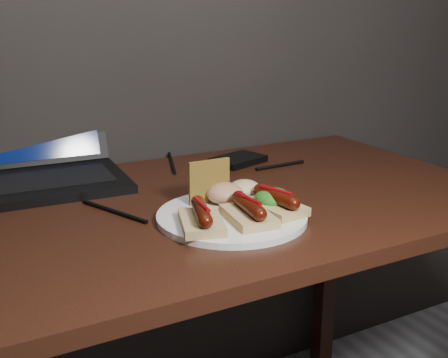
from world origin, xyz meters
TOP-DOWN VIEW (x-y plane):
  - desk at (0.00, 1.38)m, footprint 1.40×0.70m
  - laptop at (-0.22, 1.68)m, footprint 0.42×0.35m
  - hard_drive at (0.28, 1.59)m, footprint 0.15×0.12m
  - desk_cables at (-0.06, 1.53)m, footprint 0.99×0.47m
  - plate at (0.07, 1.26)m, footprint 0.32×0.32m
  - bread_sausage_left at (-0.00, 1.23)m, footprint 0.10×0.13m
  - bread_sausage_center at (0.08, 1.22)m, footprint 0.08×0.12m
  - bread_sausage_right at (0.15, 1.23)m, footprint 0.08×0.12m
  - crispbread at (0.07, 1.33)m, footprint 0.09×0.01m
  - salad_greens at (0.16, 1.25)m, footprint 0.07×0.07m
  - salsa_mound at (0.09, 1.32)m, footprint 0.07×0.07m
  - coleslaw_mound at (0.14, 1.33)m, footprint 0.06×0.06m

SIDE VIEW (x-z plane):
  - desk at x=0.00m, z-range 0.29..1.04m
  - desk_cables at x=-0.06m, z-range 0.75..0.76m
  - plate at x=0.07m, z-range 0.75..0.76m
  - hard_drive at x=0.28m, z-range 0.75..0.77m
  - bread_sausage_left at x=0.00m, z-range 0.76..0.80m
  - bread_sausage_center at x=0.08m, z-range 0.76..0.80m
  - bread_sausage_right at x=0.15m, z-range 0.76..0.80m
  - coleslaw_mound at x=0.14m, z-range 0.76..0.80m
  - salad_greens at x=0.16m, z-range 0.76..0.80m
  - salsa_mound at x=0.09m, z-range 0.76..0.80m
  - laptop at x=-0.22m, z-range 0.68..0.93m
  - crispbread at x=0.07m, z-range 0.76..0.85m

